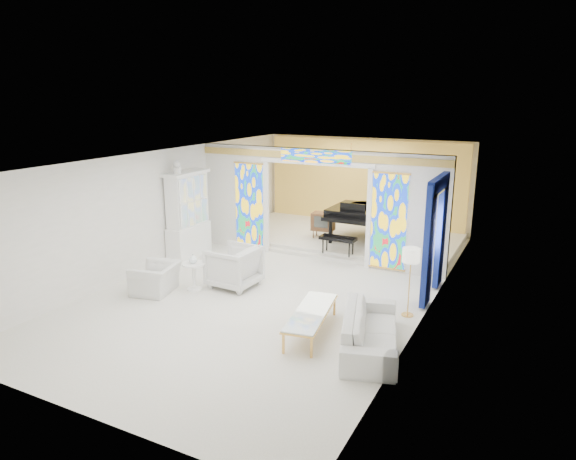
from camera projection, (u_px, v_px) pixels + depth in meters
The scene contains 24 objects.
floor at pixel (282, 281), 12.39m from camera, with size 12.00×12.00×0.00m, color white.
ceiling at pixel (282, 157), 11.62m from camera, with size 7.00×12.00×0.02m, color white.
wall_back at pixel (365, 183), 17.17m from camera, with size 7.00×0.02×3.00m, color white.
wall_front at pixel (73, 317), 6.84m from camera, with size 7.00×0.02×3.00m, color white.
wall_left at pixel (165, 207), 13.54m from camera, with size 0.02×12.00×3.00m, color white.
wall_right at pixel (433, 240), 10.47m from camera, with size 0.02×12.00×3.00m, color white.
partition_wall at pixel (316, 200), 13.68m from camera, with size 7.00×0.22×3.00m.
stained_glass_left at pixel (250, 206), 14.57m from camera, with size 0.90×0.04×2.40m, color gold.
stained_glass_right at pixel (389, 222), 12.79m from camera, with size 0.90×0.04×2.40m, color gold.
stained_glass_transom at pixel (315, 156), 13.29m from camera, with size 2.00×0.04×0.34m, color gold.
alcove_platform at pixel (343, 237), 15.90m from camera, with size 6.80×3.80×0.18m, color white.
gold_curtain_back at pixel (364, 184), 17.07m from camera, with size 6.70×0.10×2.90m, color #E8B650.
chandelier at pixel (351, 158), 15.09m from camera, with size 0.48×0.48×0.30m, color gold.
blue_drapes at pixel (436, 228), 11.09m from camera, with size 0.14×1.85×2.65m.
china_cabinet at pixel (188, 215), 14.01m from camera, with size 0.56×1.46×2.72m.
armchair_left at pixel (156, 278), 11.64m from camera, with size 1.01×0.89×0.66m, color silver.
armchair_right at pixel (234, 267), 11.96m from camera, with size 1.03×1.06×0.97m, color white.
sofa at pixel (370, 330), 9.06m from camera, with size 2.36×0.92×0.69m, color white.
side_table at pixel (194, 272), 11.76m from camera, with size 0.65×0.65×0.65m.
vase at pixel (193, 259), 11.67m from camera, with size 0.20×0.20×0.21m, color white.
coffee_table at pixel (311, 313), 9.62m from camera, with size 0.94×2.05×0.44m.
floor_lamp at pixel (411, 258), 10.17m from camera, with size 0.44×0.44×1.43m.
grand_piano at pixel (366, 213), 15.14m from camera, with size 1.94×3.01×1.21m.
tv_console at pixel (323, 222), 15.40m from camera, with size 0.70×0.51×0.76m.
Camera 1 is at (5.42, -10.32, 4.37)m, focal length 32.00 mm.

